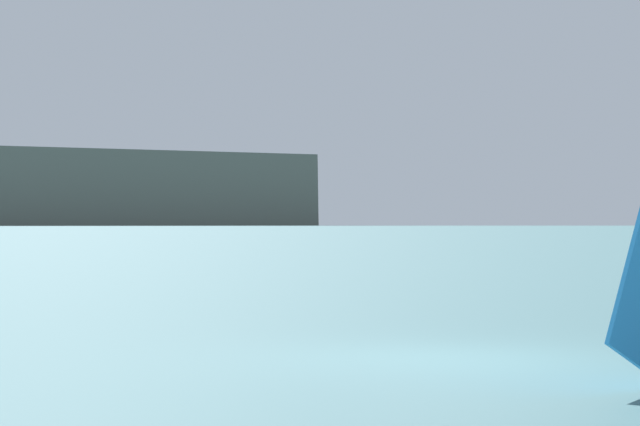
% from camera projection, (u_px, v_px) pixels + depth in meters
% --- Properties ---
extents(ground_plane, '(4000.00, 4000.00, 0.00)m').
position_uv_depth(ground_plane, '(464.00, 358.00, 16.06)').
color(ground_plane, '#386066').
extents(distant_headland, '(932.63, 487.56, 54.24)m').
position_uv_depth(distant_headland, '(412.00, 195.00, 1189.24)').
color(distant_headland, '#60665B').
rests_on(distant_headland, ground_plane).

